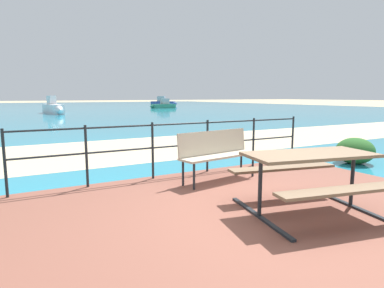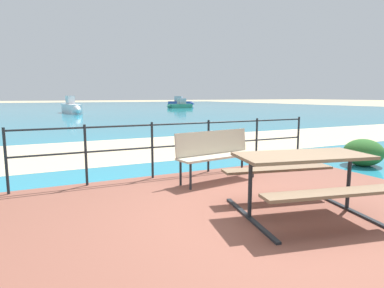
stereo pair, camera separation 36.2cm
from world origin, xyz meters
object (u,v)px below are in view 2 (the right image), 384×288
Objects in this scene: park_bench at (216,151)px; boat_mid at (180,103)px; picnic_table at (302,169)px; boat_near at (180,105)px; boat_far at (71,107)px.

boat_mid is (18.02, 42.57, -0.07)m from park_bench.
picnic_table is 0.53× the size of boat_near.
park_bench reaches higher than picnic_table.
boat_far reaches higher than park_bench.
picnic_table is 0.49× the size of boat_mid.
picnic_table is 39.54m from boat_near.
boat_far is (-14.32, -7.84, 0.14)m from boat_near.
boat_near is 0.68× the size of boat_far.
park_bench is (-0.13, 1.97, -0.06)m from picnic_table.
boat_far is (0.10, 28.97, -0.12)m from picnic_table.
boat_mid reaches higher than boat_near.
park_bench is at bearing -5.71° from boat_far.
boat_near is 16.33m from boat_far.
picnic_table is at bearing 62.37° from boat_near.
park_bench is 27.01m from boat_far.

